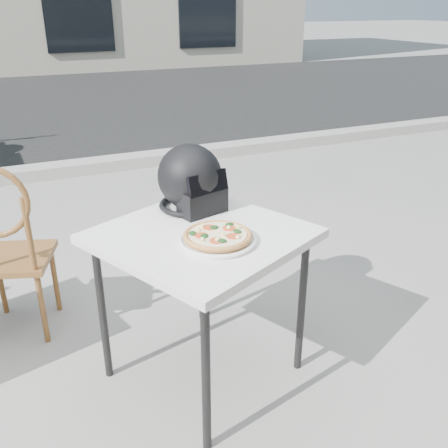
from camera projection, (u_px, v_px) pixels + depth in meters
name	position (u px, v px, depth m)	size (l,w,h in m)	color
ground	(129.00, 350.00, 2.50)	(80.00, 80.00, 0.00)	gray
street_asphalt	(24.00, 107.00, 8.34)	(30.00, 8.00, 0.00)	black
curb	(53.00, 171.00, 4.98)	(30.00, 0.25, 0.12)	#9E9C94
cafe_table_main	(202.00, 246.00, 2.09)	(1.01, 1.01, 0.72)	white
plate	(218.00, 240.00, 1.97)	(0.40, 0.40, 0.02)	white
pizza	(218.00, 235.00, 1.97)	(0.33, 0.33, 0.03)	#BD8445
helmet	(191.00, 181.00, 2.25)	(0.36, 0.37, 0.30)	black
cafe_chair_main	(5.00, 243.00, 2.41)	(0.46, 0.46, 0.95)	brown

